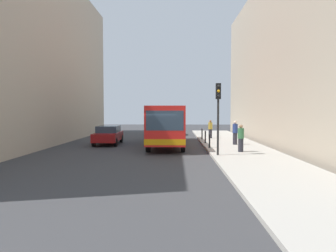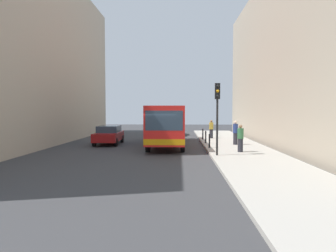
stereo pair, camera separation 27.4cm
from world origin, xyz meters
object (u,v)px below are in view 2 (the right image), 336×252
(car_behind_bus, at_px, (173,128))
(pedestrian_near_signal, at_px, (240,138))
(car_beside_bus, at_px, (109,134))
(traffic_light, at_px, (217,105))
(bollard_mid, at_px, (206,137))
(bus, at_px, (167,123))
(pedestrian_mid_sidewalk, at_px, (235,133))
(bollard_near, at_px, (209,141))
(bollard_far, at_px, (203,134))
(pedestrian_far_sidewalk, at_px, (211,129))

(car_behind_bus, height_order, pedestrian_near_signal, pedestrian_near_signal)
(car_beside_bus, xyz_separation_m, pedestrian_near_signal, (9.39, -5.50, 0.20))
(traffic_light, height_order, bollard_mid, traffic_light)
(bus, height_order, pedestrian_mid_sidewalk, bus)
(bollard_near, relative_size, pedestrian_near_signal, 0.57)
(bus, distance_m, car_beside_bus, 4.83)
(bollard_near, height_order, pedestrian_mid_sidewalk, pedestrian_mid_sidewalk)
(bus, relative_size, pedestrian_mid_sidewalk, 6.19)
(car_behind_bus, distance_m, bollard_far, 7.35)
(traffic_light, xyz_separation_m, pedestrian_far_sidewalk, (0.76, 11.07, -2.02))
(car_beside_bus, bearing_deg, pedestrian_near_signal, 147.95)
(bus, bearing_deg, bollard_far, -131.18)
(bus, relative_size, car_beside_bus, 2.48)
(car_behind_bus, xyz_separation_m, pedestrian_mid_sidewalk, (4.87, -11.02, 0.26))
(bollard_far, height_order, pedestrian_near_signal, pedestrian_near_signal)
(bus, distance_m, pedestrian_mid_sidewalk, 5.21)
(pedestrian_near_signal, xyz_separation_m, pedestrian_mid_sidewalk, (0.42, 4.18, 0.06))
(bollard_far, bearing_deg, pedestrian_mid_sidewalk, -63.23)
(bollard_near, distance_m, bollard_far, 6.27)
(bollard_near, xyz_separation_m, pedestrian_mid_sidewalk, (2.12, 2.06, 0.42))
(pedestrian_near_signal, relative_size, pedestrian_mid_sidewalk, 0.94)
(car_beside_bus, distance_m, bollard_mid, 7.70)
(pedestrian_mid_sidewalk, bearing_deg, bollard_mid, 76.15)
(bus, height_order, bollard_near, bus)
(car_beside_bus, xyz_separation_m, bollard_mid, (7.69, -0.25, -0.16))
(bollard_mid, bearing_deg, car_beside_bus, 178.16)
(bollard_near, distance_m, pedestrian_far_sidewalk, 7.54)
(traffic_light, height_order, pedestrian_far_sidewalk, traffic_light)
(car_behind_bus, relative_size, bollard_near, 4.67)
(bus, bearing_deg, car_behind_bus, -91.45)
(car_behind_bus, distance_m, pedestrian_far_sidewalk, 6.66)
(car_behind_bus, distance_m, bollard_mid, 10.32)
(bollard_far, height_order, pedestrian_mid_sidewalk, pedestrian_mid_sidewalk)
(bollard_mid, bearing_deg, bollard_near, -90.00)
(car_beside_bus, distance_m, pedestrian_far_sidewalk, 9.48)
(car_beside_bus, height_order, pedestrian_far_sidewalk, pedestrian_far_sidewalk)
(bollard_near, bearing_deg, bus, 136.44)
(car_behind_bus, relative_size, pedestrian_near_signal, 2.64)
(pedestrian_mid_sidewalk, bearing_deg, traffic_light, 173.26)
(pedestrian_near_signal, xyz_separation_m, pedestrian_far_sidewalk, (-0.84, 9.60, -0.00))
(car_behind_bus, distance_m, bollard_near, 13.37)
(car_beside_bus, distance_m, pedestrian_mid_sidewalk, 9.90)
(bus, xyz_separation_m, car_beside_bus, (-4.70, 0.54, -0.94))
(bus, relative_size, bollard_mid, 11.61)
(pedestrian_mid_sidewalk, relative_size, pedestrian_far_sidewalk, 1.06)
(car_behind_bus, bearing_deg, pedestrian_near_signal, 107.59)
(bollard_mid, height_order, pedestrian_mid_sidewalk, pedestrian_mid_sidewalk)
(bollard_near, distance_m, pedestrian_mid_sidewalk, 2.99)
(car_beside_bus, xyz_separation_m, pedestrian_mid_sidewalk, (9.81, -1.32, 0.26))
(bollard_mid, distance_m, pedestrian_far_sidewalk, 4.45)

